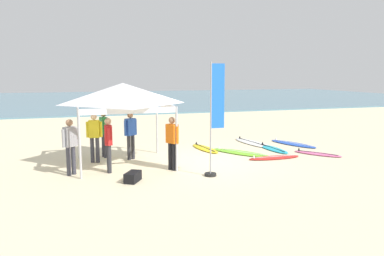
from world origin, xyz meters
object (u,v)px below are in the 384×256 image
(surfboard_pink, at_px, (317,154))
(surfboard_lime, at_px, (240,153))
(surfboard_yellow, at_px, (205,148))
(person_red, at_px, (108,141))
(surfboard_cyan, at_px, (273,149))
(banner_flag, at_px, (214,124))
(person_orange, at_px, (172,140))
(person_yellow, at_px, (94,134))
(person_blue, at_px, (131,132))
(gear_bag_near_tent, at_px, (133,177))
(person_green, at_px, (104,131))
(surfboard_red, at_px, (274,157))
(person_grey, at_px, (70,143))
(surfboard_blue, at_px, (293,144))
(surfboard_white, at_px, (252,143))
(canopy_tent, at_px, (123,94))

(surfboard_pink, bearing_deg, surfboard_lime, 158.70)
(surfboard_yellow, distance_m, person_red, 4.84)
(surfboard_cyan, distance_m, banner_flag, 4.96)
(surfboard_cyan, relative_size, person_orange, 1.18)
(surfboard_pink, bearing_deg, person_yellow, 171.51)
(person_blue, bearing_deg, person_orange, -61.35)
(person_orange, bearing_deg, banner_flag, -44.38)
(surfboard_cyan, xyz_separation_m, gear_bag_near_tent, (-6.11, -2.87, 0.10))
(person_green, xyz_separation_m, person_orange, (1.92, -2.55, 0.00))
(surfboard_red, relative_size, person_grey, 1.18)
(surfboard_yellow, distance_m, person_grey, 5.80)
(surfboard_blue, relative_size, person_green, 1.41)
(surfboard_lime, distance_m, surfboard_blue, 3.12)
(person_red, relative_size, person_grey, 1.00)
(banner_flag, bearing_deg, surfboard_lime, 51.60)
(person_orange, bearing_deg, surfboard_white, 36.83)
(surfboard_lime, bearing_deg, surfboard_red, -55.02)
(surfboard_red, xyz_separation_m, banner_flag, (-2.90, -1.50, 1.54))
(person_grey, bearing_deg, person_yellow, 61.53)
(surfboard_cyan, relative_size, person_grey, 1.18)
(surfboard_white, height_order, surfboard_yellow, same)
(canopy_tent, height_order, person_blue, canopy_tent)
(surfboard_blue, bearing_deg, person_grey, -165.98)
(surfboard_pink, bearing_deg, canopy_tent, 174.45)
(surfboard_white, distance_m, surfboard_red, 2.96)
(gear_bag_near_tent, bearing_deg, surfboard_yellow, 46.96)
(surfboard_lime, relative_size, person_yellow, 1.43)
(person_orange, bearing_deg, person_yellow, 142.05)
(surfboard_red, bearing_deg, surfboard_lime, 124.98)
(banner_flag, distance_m, gear_bag_near_tent, 2.83)
(canopy_tent, xyz_separation_m, banner_flag, (2.39, -2.29, -0.81))
(surfboard_pink, bearing_deg, person_blue, 169.11)
(surfboard_red, distance_m, person_red, 5.97)
(person_blue, xyz_separation_m, person_orange, (1.04, -1.90, 0.00))
(surfboard_blue, relative_size, person_red, 1.41)
(surfboard_white, height_order, banner_flag, banner_flag)
(canopy_tent, bearing_deg, person_red, -121.91)
(person_grey, bearing_deg, person_orange, -6.52)
(surfboard_blue, xyz_separation_m, person_orange, (-6.09, -2.64, 0.95))
(person_blue, bearing_deg, surfboard_pink, -10.89)
(surfboard_cyan, height_order, gear_bag_near_tent, gear_bag_near_tent)
(person_grey, height_order, banner_flag, banner_flag)
(surfboard_lime, height_order, person_blue, person_blue)
(person_red, xyz_separation_m, person_grey, (-1.13, 0.03, 0.00))
(surfboard_red, distance_m, person_blue, 5.26)
(surfboard_white, xyz_separation_m, gear_bag_near_tent, (-5.92, -4.32, 0.10))
(surfboard_pink, xyz_separation_m, surfboard_blue, (0.24, 2.07, -0.00))
(person_red, relative_size, person_orange, 1.00)
(gear_bag_near_tent, bearing_deg, banner_flag, -1.98)
(person_yellow, bearing_deg, canopy_tent, -28.67)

